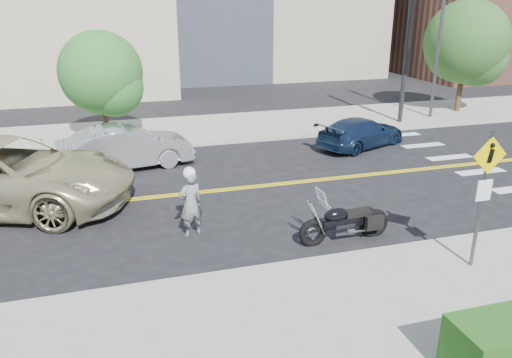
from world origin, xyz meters
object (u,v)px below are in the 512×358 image
at_px(parked_car_silver, 126,147).
at_px(pedestrian_sign, 484,187).
at_px(motorcycle, 346,214).
at_px(parked_car_blue, 361,132).
at_px(motorcyclist, 191,202).
at_px(suv, 4,175).

bearing_deg(parked_car_silver, pedestrian_sign, -153.71).
relative_size(motorcycle, parked_car_silver, 0.51).
bearing_deg(parked_car_blue, motorcyclist, 104.56).
distance_m(pedestrian_sign, motorcyclist, 6.62).
xyz_separation_m(suv, parked_car_blue, (12.50, 2.76, -0.40)).
relative_size(pedestrian_sign, parked_car_blue, 0.74).
xyz_separation_m(pedestrian_sign, suv, (-10.22, 6.70, -0.97)).
relative_size(pedestrian_sign, suv, 0.42).
bearing_deg(motorcyclist, pedestrian_sign, 130.05).
bearing_deg(parked_car_blue, pedestrian_sign, 143.56).
height_order(motorcycle, parked_car_blue, motorcycle).
height_order(pedestrian_sign, parked_car_silver, pedestrian_sign).
bearing_deg(motorcyclist, suv, -52.31).
height_order(pedestrian_sign, suv, pedestrian_sign).
distance_m(parked_car_silver, parked_car_blue, 9.10).
relative_size(motorcyclist, parked_car_blue, 0.45).
xyz_separation_m(pedestrian_sign, parked_car_silver, (-6.83, 9.37, -1.21)).
bearing_deg(pedestrian_sign, parked_car_blue, 76.48).
distance_m(pedestrian_sign, suv, 12.26).
bearing_deg(suv, pedestrian_sign, -102.73).
xyz_separation_m(motorcyclist, suv, (-4.70, 3.23, 0.09)).
height_order(suv, parked_car_silver, suv).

